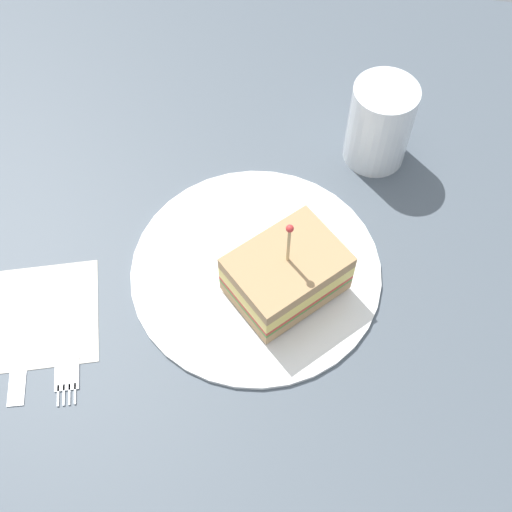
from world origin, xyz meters
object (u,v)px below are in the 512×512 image
knife (20,348)px  napkin (46,315)px  sandwich_half_center (286,274)px  plate (256,269)px  fork (67,352)px  drink_glass (379,128)px

knife → napkin: bearing=-108.0°
sandwich_half_center → knife: bearing=22.5°
plate → knife: plate is taller
fork → sandwich_half_center: bearing=-153.6°
drink_glass → napkin: size_ratio=0.88×
plate → drink_glass: bearing=-122.0°
knife → plate: bearing=-150.3°
plate → knife: bearing=29.7°
sandwich_half_center → drink_glass: (-7.47, -18.88, 0.78)cm
sandwich_half_center → napkin: sandwich_half_center is taller
sandwich_half_center → plate: bearing=-30.9°
drink_glass → napkin: drink_glass is taller
fork → knife: (4.46, 0.28, 0.00)cm
drink_glass → fork: bearing=46.8°
drink_glass → plate: bearing=58.0°
napkin → fork: (-3.23, 3.51, 0.10)cm
napkin → knife: knife is taller
napkin → sandwich_half_center: bearing=-165.0°
sandwich_half_center → knife: size_ratio=1.00×
drink_glass → knife: (31.09, 28.65, -4.16)cm
plate → napkin: bearing=22.3°
drink_glass → fork: (26.63, 28.38, -4.16)cm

